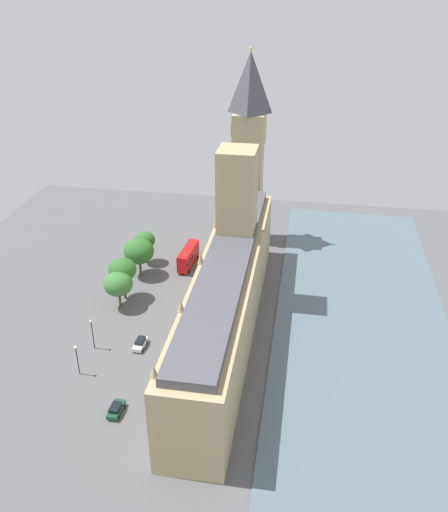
{
  "coord_description": "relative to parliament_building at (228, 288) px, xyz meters",
  "views": [
    {
      "loc": [
        -15.92,
        86.97,
        66.31
      ],
      "look_at": [
        1.0,
        -14.93,
        9.43
      ],
      "focal_mm": 37.71,
      "sensor_mm": 36.0,
      "label": 1
    }
  ],
  "objects": [
    {
      "name": "parliament_building",
      "position": [
        0.0,
        0.0,
        0.0
      ],
      "size": [
        11.04,
        71.49,
        34.48
      ],
      "color": "tan",
      "rests_on": "ground"
    },
    {
      "name": "plane_tree_trailing",
      "position": [
        24.42,
        -23.67,
        -3.35
      ],
      "size": [
        5.04,
        5.04,
        8.45
      ],
      "color": "brown",
      "rests_on": "ground"
    },
    {
      "name": "double_decker_bus_under_trees",
      "position": [
        13.7,
        -23.95,
        -6.97
      ],
      "size": [
        3.35,
        10.67,
        4.75
      ],
      "rotation": [
        0.0,
        0.0,
        3.06
      ],
      "color": "red",
      "rests_on": "ground"
    },
    {
      "name": "pedestrian_far_end",
      "position": [
        7.58,
        1.24,
        -8.86
      ],
      "size": [
        0.7,
        0.65,
        1.66
      ],
      "rotation": [
        0.0,
        0.0,
        2.18
      ],
      "color": "maroon",
      "rests_on": "ground"
    },
    {
      "name": "plane_tree_by_river_gate",
      "position": [
        24.33,
        -3.82,
        -3.78
      ],
      "size": [
        6.18,
        6.18,
        8.47
      ],
      "color": "brown",
      "rests_on": "ground"
    },
    {
      "name": "street_lamp_slot_10",
      "position": [
        24.51,
        18.34,
        -5.15
      ],
      "size": [
        0.56,
        0.56,
        6.4
      ],
      "color": "black",
      "rests_on": "ground"
    },
    {
      "name": "river_thames",
      "position": [
        -27.3,
        1.67,
        -9.48
      ],
      "size": [
        35.7,
        127.35,
        0.25
      ],
      "primitive_type": "cube",
      "color": "slate",
      "rests_on": "ground"
    },
    {
      "name": "plane_tree_leading",
      "position": [
        23.97,
        -17.55,
        -3.15
      ],
      "size": [
        7.04,
        7.04,
        9.47
      ],
      "color": "brown",
      "rests_on": "ground"
    },
    {
      "name": "car_white_opposite_hall",
      "position": [
        15.88,
        8.95,
        -8.72
      ],
      "size": [
        2.08,
        4.44,
        1.74
      ],
      "rotation": [
        0.0,
        0.0,
        -0.06
      ],
      "color": "silver",
      "rests_on": "ground"
    },
    {
      "name": "plane_tree_midblock",
      "position": [
        24.38,
        -7.23,
        -2.25
      ],
      "size": [
        6.01,
        6.01,
        9.95
      ],
      "color": "brown",
      "rests_on": "ground"
    },
    {
      "name": "clock_tower",
      "position": [
        1.32,
        -41.02,
        15.76
      ],
      "size": [
        8.0,
        8.0,
        49.11
      ],
      "color": "tan",
      "rests_on": "ground"
    },
    {
      "name": "street_lamp_slot_11",
      "position": [
        24.6,
        10.78,
        -4.96
      ],
      "size": [
        0.56,
        0.56,
        6.71
      ],
      "color": "black",
      "rests_on": "ground"
    },
    {
      "name": "ground_plane",
      "position": [
        1.99,
        1.67,
        -9.61
      ],
      "size": [
        141.49,
        141.49,
        0.0
      ],
      "primitive_type": "plane",
      "color": "#565659"
    },
    {
      "name": "car_dark_green_kerbside",
      "position": [
        14.63,
        26.52,
        -8.72
      ],
      "size": [
        2.07,
        4.31,
        1.74
      ],
      "rotation": [
        0.0,
        0.0,
        3.11
      ],
      "color": "#19472D",
      "rests_on": "ground"
    },
    {
      "name": "pedestrian_corner",
      "position": [
        7.22,
        -23.02,
        -8.93
      ],
      "size": [
        0.57,
        0.46,
        1.5
      ],
      "rotation": [
        0.0,
        0.0,
        4.83
      ],
      "color": "navy",
      "rests_on": "ground"
    },
    {
      "name": "pedestrian_near_tower",
      "position": [
        7.21,
        -13.12,
        -8.86
      ],
      "size": [
        0.62,
        0.69,
        1.66
      ],
      "rotation": [
        0.0,
        0.0,
        5.8
      ],
      "color": "gray",
      "rests_on": "ground"
    }
  ]
}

